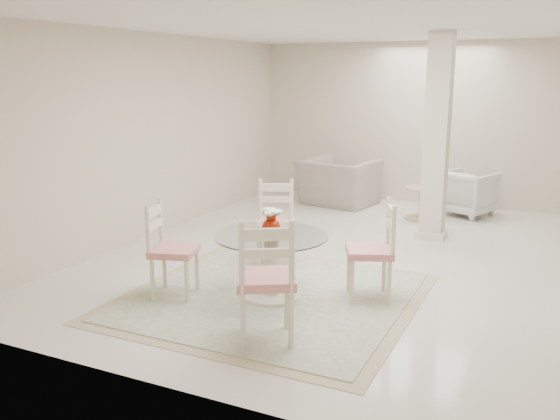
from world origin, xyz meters
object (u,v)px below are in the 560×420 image
at_px(column, 437,138).
at_px(dining_chair_north, 275,217).
at_px(recliner_taupe, 338,182).
at_px(dining_chair_east, 377,243).
at_px(red_vase, 271,221).
at_px(dining_table, 271,266).
at_px(dining_chair_west, 167,243).
at_px(armchair_white, 467,193).
at_px(dining_chair_south, 266,272).
at_px(side_table, 421,205).

height_order(column, dining_chair_north, column).
bearing_deg(dining_chair_north, recliner_taupe, 74.61).
bearing_deg(dining_chair_north, dining_chair_east, -44.93).
bearing_deg(red_vase, dining_table, 146.31).
relative_size(dining_chair_west, armchair_white, 1.38).
relative_size(recliner_taupe, armchair_white, 1.53).
distance_m(dining_chair_west, dining_chair_south, 1.46).
height_order(red_vase, recliner_taupe, red_vase).
height_order(red_vase, dining_chair_west, dining_chair_west).
height_order(dining_chair_north, side_table, dining_chair_north).
xyz_separation_m(dining_chair_west, dining_chair_south, (1.35, -0.54, 0.07)).
xyz_separation_m(column, side_table, (-0.36, 0.94, -1.12)).
bearing_deg(armchair_white, red_vase, 97.61).
bearing_deg(armchair_white, dining_chair_north, 88.33).
distance_m(red_vase, dining_chair_north, 1.04).
relative_size(column, side_table, 5.46).
bearing_deg(dining_chair_north, dining_chair_south, -89.68).
distance_m(recliner_taupe, side_table, 1.59).
distance_m(column, recliner_taupe, 2.54).
bearing_deg(dining_table, red_vase, -33.69).
bearing_deg(column, dining_chair_south, -98.25).
xyz_separation_m(red_vase, dining_chair_north, (-0.41, 0.94, -0.20)).
relative_size(dining_table, side_table, 2.24).
bearing_deg(dining_table, recliner_taupe, 101.43).
xyz_separation_m(dining_table, dining_chair_south, (0.42, -0.94, 0.30)).
bearing_deg(dining_table, dining_chair_west, -157.05).
bearing_deg(dining_chair_east, dining_chair_west, -90.06).
relative_size(red_vase, dining_chair_east, 0.25).
distance_m(dining_chair_east, armchair_white, 4.14).
distance_m(dining_table, red_vase, 0.45).
bearing_deg(dining_chair_east, recliner_taupe, -178.60).
relative_size(dining_chair_north, recliner_taupe, 0.93).
bearing_deg(dining_chair_west, dining_table, -83.56).
bearing_deg(recliner_taupe, side_table, 172.03).
bearing_deg(dining_chair_south, recliner_taupe, -105.74).
bearing_deg(dining_chair_south, dining_chair_north, -95.84).
relative_size(red_vase, dining_chair_west, 0.26).
relative_size(dining_chair_east, recliner_taupe, 0.92).
height_order(dining_table, red_vase, red_vase).
xyz_separation_m(red_vase, dining_chair_east, (0.93, 0.41, -0.21)).
relative_size(column, dining_chair_east, 2.49).
bearing_deg(recliner_taupe, column, 152.57).
distance_m(dining_chair_north, armchair_white, 3.94).
relative_size(red_vase, dining_chair_north, 0.25).
relative_size(dining_chair_north, side_table, 2.21).
bearing_deg(armchair_white, side_table, 70.74).
bearing_deg(column, dining_table, -108.41).
bearing_deg(side_table, column, -69.22).
relative_size(dining_chair_east, side_table, 2.19).
xyz_separation_m(column, dining_chair_west, (-1.91, -3.33, -0.80)).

